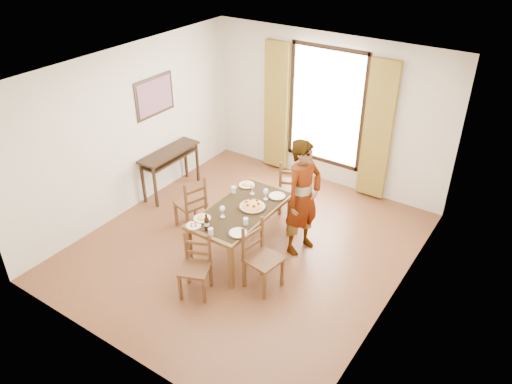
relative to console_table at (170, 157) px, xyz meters
The scene contains 22 objects.
ground 2.22m from the console_table, 16.47° to the right, with size 5.00×5.00×0.00m, color #562D1B.
room_shell 2.25m from the console_table, 13.10° to the right, with size 4.60×5.10×2.74m.
console_table is the anchor object (origin of this frame).
dining_table 2.18m from the console_table, 19.53° to the right, with size 0.84×1.65×0.76m.
chair_west 1.27m from the console_table, 33.06° to the right, with size 0.52×0.52×0.92m.
chair_north 2.22m from the console_table, 16.51° to the left, with size 0.58×0.58×0.99m.
chair_south 2.75m from the console_table, 41.22° to the right, with size 0.49×0.49×0.85m.
chair_east 2.98m from the console_table, 24.09° to the right, with size 0.48×0.48×0.96m.
man 2.76m from the console_table, ahead, with size 0.57×0.73×1.78m, color gray.
plate_sw 2.17m from the console_table, 35.70° to the right, with size 0.27×0.27×0.05m, color silver, non-canonical shape.
plate_se 2.69m from the console_table, 28.07° to the right, with size 0.27×0.27×0.05m, color silver, non-canonical shape.
plate_nw 1.75m from the console_table, ahead, with size 0.27×0.27×0.05m, color silver, non-canonical shape.
plate_ne 2.31m from the console_table, ahead, with size 0.27×0.27×0.05m, color silver, non-canonical shape.
pasta_platter 2.26m from the console_table, 16.16° to the right, with size 0.40×0.40×0.10m, color orange, non-canonical shape.
caprese_plate 2.30m from the console_table, 39.51° to the right, with size 0.20×0.20×0.04m, color silver, non-canonical shape.
wine_glass_a 2.23m from the console_table, 28.43° to the right, with size 0.08×0.08×0.18m, color white, non-canonical shape.
wine_glass_b 2.23m from the console_table, ahead, with size 0.08×0.08×0.18m, color white, non-canonical shape.
wine_glass_c 1.99m from the console_table, ahead, with size 0.08×0.08×0.18m, color white, non-canonical shape.
tumbler_a 2.55m from the console_table, 23.89° to the right, with size 0.07×0.07×0.10m, color silver.
tumbler_b 1.76m from the console_table, 14.64° to the right, with size 0.07×0.07×0.10m, color silver.
tumbler_c 2.56m from the console_table, 35.46° to the right, with size 0.07×0.07×0.10m, color silver.
wine_bottle 2.44m from the console_table, 35.84° to the right, with size 0.07×0.07×0.25m, color black, non-canonical shape.
Camera 1 is at (3.52, -4.99, 4.62)m, focal length 35.00 mm.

